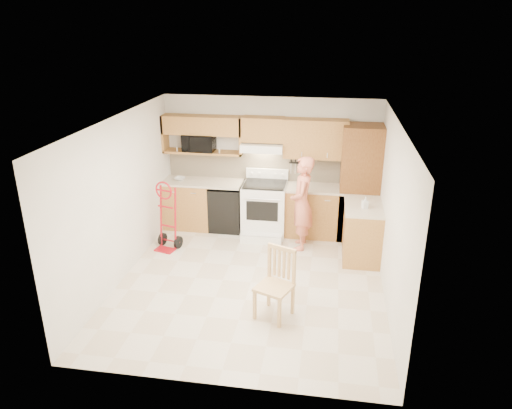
% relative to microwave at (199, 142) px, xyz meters
% --- Properties ---
extents(floor, '(4.00, 4.50, 0.02)m').
position_rel_microwave_xyz_m(floor, '(1.32, -2.08, -1.66)').
color(floor, beige).
rests_on(floor, ground).
extents(ceiling, '(4.00, 4.50, 0.02)m').
position_rel_microwave_xyz_m(ceiling, '(1.32, -2.08, 0.86)').
color(ceiling, white).
rests_on(ceiling, ground).
extents(wall_back, '(4.00, 0.02, 2.50)m').
position_rel_microwave_xyz_m(wall_back, '(1.32, 0.17, -0.40)').
color(wall_back, silver).
rests_on(wall_back, ground).
extents(wall_front, '(4.00, 0.02, 2.50)m').
position_rel_microwave_xyz_m(wall_front, '(1.32, -4.34, -0.40)').
color(wall_front, silver).
rests_on(wall_front, ground).
extents(wall_left, '(0.02, 4.50, 2.50)m').
position_rel_microwave_xyz_m(wall_left, '(-0.69, -2.08, -0.40)').
color(wall_left, silver).
rests_on(wall_left, ground).
extents(wall_right, '(0.02, 4.50, 2.50)m').
position_rel_microwave_xyz_m(wall_right, '(3.33, -2.08, -0.40)').
color(wall_right, silver).
rests_on(wall_right, ground).
extents(backsplash, '(3.92, 0.03, 0.55)m').
position_rel_microwave_xyz_m(backsplash, '(1.32, 0.15, -0.45)').
color(backsplash, beige).
rests_on(backsplash, wall_back).
extents(lower_cab_left, '(0.90, 0.60, 0.90)m').
position_rel_microwave_xyz_m(lower_cab_left, '(-0.23, -0.14, -1.20)').
color(lower_cab_left, '#B28240').
rests_on(lower_cab_left, ground).
extents(dishwasher, '(0.60, 0.60, 0.85)m').
position_rel_microwave_xyz_m(dishwasher, '(0.52, -0.14, -1.23)').
color(dishwasher, black).
rests_on(dishwasher, ground).
extents(lower_cab_right, '(1.14, 0.60, 0.90)m').
position_rel_microwave_xyz_m(lower_cab_right, '(2.15, -0.14, -1.20)').
color(lower_cab_right, '#B28240').
rests_on(lower_cab_right, ground).
extents(countertop_left, '(1.50, 0.63, 0.04)m').
position_rel_microwave_xyz_m(countertop_left, '(0.07, -0.13, -0.73)').
color(countertop_left, beige).
rests_on(countertop_left, lower_cab_left).
extents(countertop_right, '(1.14, 0.63, 0.04)m').
position_rel_microwave_xyz_m(countertop_right, '(2.15, -0.13, -0.73)').
color(countertop_right, beige).
rests_on(countertop_right, lower_cab_right).
extents(cab_return_right, '(0.60, 1.00, 0.90)m').
position_rel_microwave_xyz_m(cab_return_right, '(3.02, -0.94, -1.20)').
color(cab_return_right, '#B28240').
rests_on(cab_return_right, ground).
extents(countertop_return, '(0.63, 1.00, 0.04)m').
position_rel_microwave_xyz_m(countertop_return, '(3.02, -0.94, -0.73)').
color(countertop_return, beige).
rests_on(countertop_return, cab_return_right).
extents(pantry_tall, '(0.70, 0.60, 2.10)m').
position_rel_microwave_xyz_m(pantry_tall, '(2.97, -0.14, -0.60)').
color(pantry_tall, brown).
rests_on(pantry_tall, ground).
extents(upper_cab_left, '(1.50, 0.33, 0.34)m').
position_rel_microwave_xyz_m(upper_cab_left, '(0.07, 0.00, 0.33)').
color(upper_cab_left, '#B28240').
rests_on(upper_cab_left, wall_back).
extents(upper_shelf_mw, '(1.50, 0.33, 0.04)m').
position_rel_microwave_xyz_m(upper_shelf_mw, '(0.07, 0.00, -0.18)').
color(upper_shelf_mw, '#B28240').
rests_on(upper_shelf_mw, wall_back).
extents(upper_cab_center, '(0.76, 0.33, 0.44)m').
position_rel_microwave_xyz_m(upper_cab_center, '(1.20, 0.00, 0.29)').
color(upper_cab_center, '#B28240').
rests_on(upper_cab_center, wall_back).
extents(upper_cab_right, '(1.14, 0.33, 0.70)m').
position_rel_microwave_xyz_m(upper_cab_right, '(2.15, 0.00, 0.15)').
color(upper_cab_right, '#B28240').
rests_on(upper_cab_right, wall_back).
extents(range_hood, '(0.76, 0.46, 0.14)m').
position_rel_microwave_xyz_m(range_hood, '(1.20, -0.06, -0.02)').
color(range_hood, white).
rests_on(range_hood, wall_back).
extents(knife_strip, '(0.40, 0.05, 0.29)m').
position_rel_microwave_xyz_m(knife_strip, '(1.87, 0.12, -0.41)').
color(knife_strip, black).
rests_on(knife_strip, backsplash).
extents(microwave, '(0.59, 0.40, 0.32)m').
position_rel_microwave_xyz_m(microwave, '(0.00, 0.00, 0.00)').
color(microwave, black).
rests_on(microwave, upper_shelf_mw).
extents(range, '(0.80, 1.05, 1.17)m').
position_rel_microwave_xyz_m(range, '(1.27, -0.29, -1.07)').
color(range, white).
rests_on(range, ground).
extents(person, '(0.41, 0.62, 1.66)m').
position_rel_microwave_xyz_m(person, '(1.99, -0.74, -0.82)').
color(person, '#D57057').
rests_on(person, ground).
extents(hand_truck, '(0.53, 0.51, 1.13)m').
position_rel_microwave_xyz_m(hand_truck, '(-0.33, -1.16, -1.09)').
color(hand_truck, '#AF0F1B').
rests_on(hand_truck, ground).
extents(dining_chair, '(0.59, 0.61, 0.98)m').
position_rel_microwave_xyz_m(dining_chair, '(1.78, -2.92, -1.16)').
color(dining_chair, tan).
rests_on(dining_chair, ground).
extents(soap_bottle, '(0.11, 0.11, 0.19)m').
position_rel_microwave_xyz_m(soap_bottle, '(3.02, -1.06, -0.62)').
color(soap_bottle, white).
rests_on(soap_bottle, countertop_return).
extents(bowl, '(0.25, 0.25, 0.05)m').
position_rel_microwave_xyz_m(bowl, '(-0.37, -0.14, -0.69)').
color(bowl, white).
rests_on(bowl, countertop_left).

